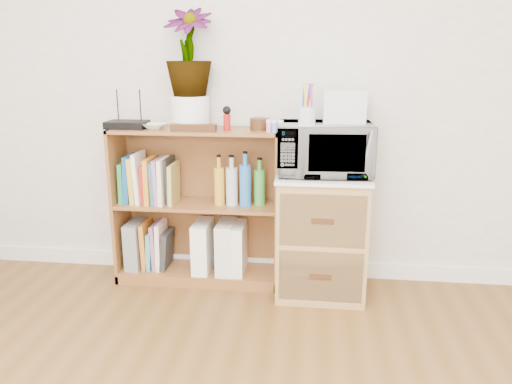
# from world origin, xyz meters

# --- Properties ---
(skirting_board) EXTENTS (4.00, 0.02, 0.10)m
(skirting_board) POSITION_xyz_m (0.00, 2.24, 0.05)
(skirting_board) COLOR white
(skirting_board) RESTS_ON ground
(bookshelf) EXTENTS (1.00, 0.30, 0.95)m
(bookshelf) POSITION_xyz_m (-0.35, 2.10, 0.47)
(bookshelf) COLOR brown
(bookshelf) RESTS_ON ground
(wicker_unit) EXTENTS (0.50, 0.45, 0.70)m
(wicker_unit) POSITION_xyz_m (0.40, 2.02, 0.35)
(wicker_unit) COLOR #9E7542
(wicker_unit) RESTS_ON ground
(microwave) EXTENTS (0.53, 0.38, 0.29)m
(microwave) POSITION_xyz_m (0.40, 2.02, 0.86)
(microwave) COLOR silver
(microwave) RESTS_ON wicker_unit
(pen_cup) EXTENTS (0.09, 0.09, 0.10)m
(pen_cup) POSITION_xyz_m (0.30, 1.90, 1.05)
(pen_cup) COLOR silver
(pen_cup) RESTS_ON microwave
(small_appliance) EXTENTS (0.23, 0.19, 0.18)m
(small_appliance) POSITION_xyz_m (0.50, 2.06, 1.10)
(small_appliance) COLOR silver
(small_appliance) RESTS_ON microwave
(router) EXTENTS (0.23, 0.16, 0.04)m
(router) POSITION_xyz_m (-0.76, 2.08, 0.97)
(router) COLOR black
(router) RESTS_ON bookshelf
(white_bowl) EXTENTS (0.13, 0.13, 0.03)m
(white_bowl) POSITION_xyz_m (-0.58, 2.07, 0.97)
(white_bowl) COLOR silver
(white_bowl) RESTS_ON bookshelf
(plant_pot) EXTENTS (0.22, 0.22, 0.19)m
(plant_pot) POSITION_xyz_m (-0.38, 2.12, 1.04)
(plant_pot) COLOR white
(plant_pot) RESTS_ON bookshelf
(potted_plant) EXTENTS (0.27, 0.27, 0.49)m
(potted_plant) POSITION_xyz_m (-0.38, 2.12, 1.38)
(potted_plant) COLOR #338038
(potted_plant) RESTS_ON plant_pot
(trinket_box) EXTENTS (0.26, 0.06, 0.04)m
(trinket_box) POSITION_xyz_m (-0.34, 2.00, 0.97)
(trinket_box) COLOR #34200E
(trinket_box) RESTS_ON bookshelf
(kokeshi_doll) EXTENTS (0.04, 0.04, 0.09)m
(kokeshi_doll) POSITION_xyz_m (-0.16, 2.06, 1.00)
(kokeshi_doll) COLOR #A31614
(kokeshi_doll) RESTS_ON bookshelf
(wooden_bowl) EXTENTS (0.11, 0.11, 0.07)m
(wooden_bowl) POSITION_xyz_m (0.03, 2.11, 0.98)
(wooden_bowl) COLOR #351E0E
(wooden_bowl) RESTS_ON bookshelf
(paint_jars) EXTENTS (0.10, 0.04, 0.05)m
(paint_jars) POSITION_xyz_m (0.12, 2.01, 0.98)
(paint_jars) COLOR pink
(paint_jars) RESTS_ON bookshelf
(file_box) EXTENTS (0.09, 0.23, 0.29)m
(file_box) POSITION_xyz_m (-0.76, 2.10, 0.22)
(file_box) COLOR gray
(file_box) RESTS_ON bookshelf
(magazine_holder_left) EXTENTS (0.10, 0.25, 0.31)m
(magazine_holder_left) POSITION_xyz_m (-0.32, 2.09, 0.23)
(magazine_holder_left) COLOR white
(magazine_holder_left) RESTS_ON bookshelf
(magazine_holder_mid) EXTENTS (0.10, 0.25, 0.31)m
(magazine_holder_mid) POSITION_xyz_m (-0.18, 2.09, 0.23)
(magazine_holder_mid) COLOR silver
(magazine_holder_mid) RESTS_ON bookshelf
(magazine_holder_right) EXTENTS (0.10, 0.24, 0.30)m
(magazine_holder_right) POSITION_xyz_m (-0.11, 2.09, 0.22)
(magazine_holder_right) COLOR white
(magazine_holder_right) RESTS_ON bookshelf
(cookbooks) EXTENTS (0.34, 0.20, 0.31)m
(cookbooks) POSITION_xyz_m (-0.65, 2.10, 0.63)
(cookbooks) COLOR #228140
(cookbooks) RESTS_ON bookshelf
(liquor_bottles) EXTENTS (0.30, 0.07, 0.32)m
(liquor_bottles) POSITION_xyz_m (-0.09, 2.10, 0.65)
(liquor_bottles) COLOR gold
(liquor_bottles) RESTS_ON bookshelf
(lower_books) EXTENTS (0.18, 0.19, 0.30)m
(lower_books) POSITION_xyz_m (-0.62, 2.10, 0.21)
(lower_books) COLOR orange
(lower_books) RESTS_ON bookshelf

